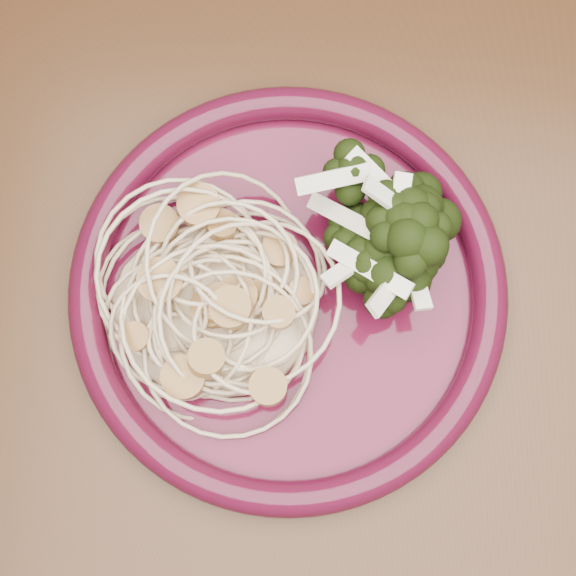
# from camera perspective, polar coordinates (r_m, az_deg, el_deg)

# --- Properties ---
(dining_table) EXTENTS (1.20, 0.80, 0.75)m
(dining_table) POSITION_cam_1_polar(r_m,az_deg,el_deg) (0.60, -2.97, -8.44)
(dining_table) COLOR #472814
(dining_table) RESTS_ON ground
(dinner_plate) EXTENTS (0.35, 0.35, 0.02)m
(dinner_plate) POSITION_cam_1_polar(r_m,az_deg,el_deg) (0.51, -0.00, -0.24)
(dinner_plate) COLOR #4D0C22
(dinner_plate) RESTS_ON dining_table
(spaghetti_pile) EXTENTS (0.16, 0.15, 0.03)m
(spaghetti_pile) POSITION_cam_1_polar(r_m,az_deg,el_deg) (0.49, -5.35, -1.22)
(spaghetti_pile) COLOR beige
(spaghetti_pile) RESTS_ON dinner_plate
(scallop_cluster) EXTENTS (0.16, 0.16, 0.04)m
(scallop_cluster) POSITION_cam_1_polar(r_m,az_deg,el_deg) (0.46, -5.76, -0.34)
(scallop_cluster) COLOR #AF8345
(scallop_cluster) RESTS_ON spaghetti_pile
(broccoli_pile) EXTENTS (0.14, 0.18, 0.05)m
(broccoli_pile) POSITION_cam_1_polar(r_m,az_deg,el_deg) (0.49, 6.62, 1.87)
(broccoli_pile) COLOR black
(broccoli_pile) RESTS_ON dinner_plate
(onion_garnish) EXTENTS (0.10, 0.12, 0.05)m
(onion_garnish) POSITION_cam_1_polar(r_m,az_deg,el_deg) (0.46, 7.09, 2.91)
(onion_garnish) COLOR #F0E6CC
(onion_garnish) RESTS_ON broccoli_pile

